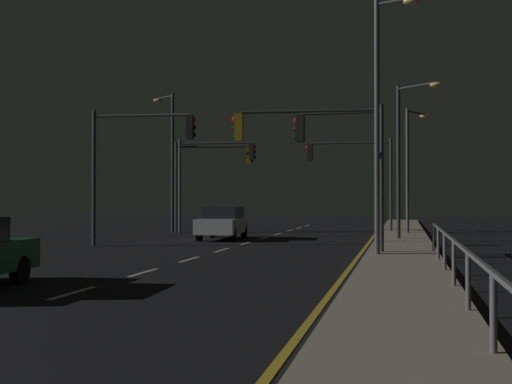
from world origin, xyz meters
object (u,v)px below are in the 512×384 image
object	(u,v)px
car_oncoming	(223,222)
traffic_light_far_left	(353,165)
street_lamp_far_end	(406,145)
street_lamp_corner	(411,157)
traffic_light_far_center	(210,168)
traffic_light_mid_left	(213,166)
traffic_light_mid_right	(310,146)
street_lamp_across_street	(170,150)
street_lamp_median	(383,104)
traffic_light_far_right	(342,149)
traffic_light_near_right	(137,149)

from	to	relation	value
car_oncoming	traffic_light_far_left	xyz separation A→B (m)	(5.68, 7.60, 3.10)
street_lamp_far_end	car_oncoming	bearing A→B (deg)	179.75
street_lamp_corner	traffic_light_far_center	bearing A→B (deg)	-179.71
car_oncoming	street_lamp_corner	world-z (taller)	street_lamp_corner
traffic_light_mid_left	traffic_light_mid_right	bearing A→B (deg)	-62.61
traffic_light_mid_left	car_oncoming	bearing A→B (deg)	-69.70
traffic_light_far_center	street_lamp_corner	xyz separation A→B (m)	(11.28, 0.06, 0.52)
street_lamp_across_street	street_lamp_corner	bearing A→B (deg)	-2.23
traffic_light_far_center	street_lamp_median	size ratio (longest dim) A/B	0.62
car_oncoming	traffic_light_far_left	size ratio (longest dim) A/B	0.85
car_oncoming	street_lamp_corner	distance (m)	11.30
street_lamp_corner	street_lamp_across_street	xyz separation A→B (m)	(-13.93, 0.54, 0.62)
traffic_light_mid_right	traffic_light_mid_left	distance (m)	16.29
traffic_light_mid_left	traffic_light_far_left	bearing A→B (deg)	14.24
traffic_light_far_left	traffic_light_far_center	xyz separation A→B (m)	(-8.02, -1.65, -0.21)
traffic_light_far_right	street_lamp_across_street	bearing A→B (deg)	128.48
traffic_light_mid_right	traffic_light_far_right	world-z (taller)	traffic_light_far_right
traffic_light_mid_left	street_lamp_across_street	bearing A→B (deg)	162.45
traffic_light_mid_right	traffic_light_far_left	world-z (taller)	traffic_light_far_left
car_oncoming	traffic_light_far_center	bearing A→B (deg)	111.44
traffic_light_near_right	street_lamp_across_street	size ratio (longest dim) A/B	0.69
traffic_light_mid_left	street_lamp_across_street	distance (m)	3.21
street_lamp_corner	street_lamp_far_end	size ratio (longest dim) A/B	0.95
traffic_light_far_center	street_lamp_corner	world-z (taller)	street_lamp_corner
traffic_light_mid_right	street_lamp_median	size ratio (longest dim) A/B	0.60
traffic_light_far_center	street_lamp_far_end	world-z (taller)	street_lamp_far_end
street_lamp_corner	traffic_light_mid_right	bearing A→B (deg)	-103.39
traffic_light_near_right	traffic_light_far_right	size ratio (longest dim) A/B	1.11
traffic_light_far_center	street_lamp_corner	distance (m)	11.29
street_lamp_far_end	street_lamp_median	xyz separation A→B (m)	(-0.78, -8.98, 0.64)
car_oncoming	street_lamp_far_end	xyz separation A→B (m)	(8.63, -0.04, 3.62)
traffic_light_mid_left	traffic_light_far_left	distance (m)	8.01
street_lamp_corner	street_lamp_median	xyz separation A→B (m)	(-1.10, -15.02, 0.85)
traffic_light_far_center	street_lamp_corner	size ratio (longest dim) A/B	0.78
street_lamp_far_end	street_lamp_across_street	world-z (taller)	street_lamp_across_street
traffic_light_near_right	street_lamp_corner	distance (m)	15.95
street_lamp_corner	street_lamp_across_street	world-z (taller)	street_lamp_across_street
traffic_light_far_left	street_lamp_median	distance (m)	16.80
car_oncoming	traffic_light_far_right	xyz separation A→B (m)	(6.42, -7.80, 2.88)
traffic_light_far_right	car_oncoming	bearing A→B (deg)	129.46
car_oncoming	traffic_light_far_center	world-z (taller)	traffic_light_far_center
traffic_light_far_right	traffic_light_mid_left	bearing A→B (deg)	122.34
traffic_light_far_left	traffic_light_far_center	size ratio (longest dim) A/B	1.01
traffic_light_far_right	street_lamp_corner	xyz separation A→B (m)	(2.53, 13.80, 0.53)
street_lamp_median	street_lamp_far_end	bearing A→B (deg)	85.03
street_lamp_far_end	street_lamp_median	size ratio (longest dim) A/B	0.84
traffic_light_far_right	street_lamp_far_end	bearing A→B (deg)	74.11
street_lamp_corner	street_lamp_median	distance (m)	15.08
traffic_light_far_left	street_lamp_across_street	bearing A→B (deg)	-174.35
street_lamp_across_street	traffic_light_mid_right	bearing A→B (deg)	-55.95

